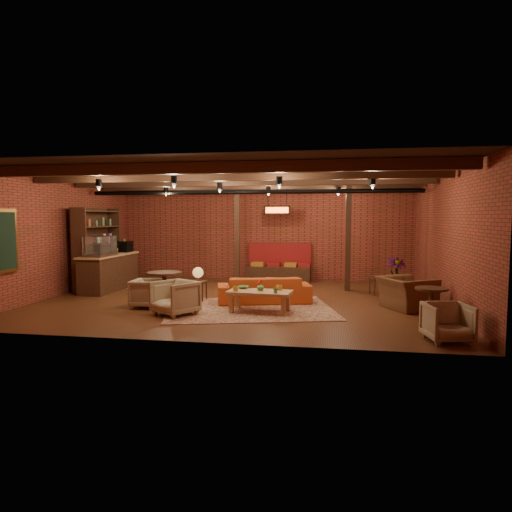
% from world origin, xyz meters
% --- Properties ---
extents(floor, '(10.00, 10.00, 0.00)m').
position_xyz_m(floor, '(0.00, 0.00, 0.00)').
color(floor, '#371B0D').
rests_on(floor, ground).
extents(ceiling, '(10.00, 8.00, 0.02)m').
position_xyz_m(ceiling, '(0.00, 0.00, 3.20)').
color(ceiling, black).
rests_on(ceiling, wall_back).
extents(wall_back, '(10.00, 0.02, 3.20)m').
position_xyz_m(wall_back, '(0.00, 4.00, 1.60)').
color(wall_back, brown).
rests_on(wall_back, ground).
extents(wall_front, '(10.00, 0.02, 3.20)m').
position_xyz_m(wall_front, '(0.00, -4.00, 1.60)').
color(wall_front, brown).
rests_on(wall_front, ground).
extents(wall_left, '(0.02, 8.00, 3.20)m').
position_xyz_m(wall_left, '(-5.00, 0.00, 1.60)').
color(wall_left, brown).
rests_on(wall_left, ground).
extents(wall_right, '(0.02, 8.00, 3.20)m').
position_xyz_m(wall_right, '(5.00, 0.00, 1.60)').
color(wall_right, brown).
rests_on(wall_right, ground).
extents(ceiling_beams, '(9.80, 6.40, 0.22)m').
position_xyz_m(ceiling_beams, '(0.00, 0.00, 3.08)').
color(ceiling_beams, black).
rests_on(ceiling_beams, ceiling).
extents(ceiling_pipe, '(9.60, 0.12, 0.12)m').
position_xyz_m(ceiling_pipe, '(0.00, 1.60, 2.85)').
color(ceiling_pipe, black).
rests_on(ceiling_pipe, ceiling).
extents(post_left, '(0.16, 0.16, 3.20)m').
position_xyz_m(post_left, '(-0.60, 2.60, 1.60)').
color(post_left, black).
rests_on(post_left, ground).
extents(post_right, '(0.16, 0.16, 3.20)m').
position_xyz_m(post_right, '(2.80, 2.00, 1.60)').
color(post_right, black).
rests_on(post_right, ground).
extents(service_counter, '(0.80, 2.50, 1.60)m').
position_xyz_m(service_counter, '(-4.10, 1.00, 0.80)').
color(service_counter, black).
rests_on(service_counter, ground).
extents(plant_counter, '(0.35, 0.39, 0.30)m').
position_xyz_m(plant_counter, '(-4.00, 1.20, 1.22)').
color(plant_counter, '#337F33').
rests_on(plant_counter, service_counter).
extents(shelving_hutch, '(0.52, 2.00, 2.40)m').
position_xyz_m(shelving_hutch, '(-4.50, 1.10, 1.20)').
color(shelving_hutch, black).
rests_on(shelving_hutch, ground).
extents(chalkboard_menu, '(0.08, 0.96, 1.46)m').
position_xyz_m(chalkboard_menu, '(-4.93, -2.30, 1.60)').
color(chalkboard_menu, black).
rests_on(chalkboard_menu, wall_left).
extents(banquette, '(2.10, 0.70, 1.00)m').
position_xyz_m(banquette, '(0.60, 3.55, 0.50)').
color(banquette, maroon).
rests_on(banquette, ground).
extents(service_sign, '(0.86, 0.06, 0.30)m').
position_xyz_m(service_sign, '(0.60, 3.10, 2.35)').
color(service_sign, '#FF5919').
rests_on(service_sign, ceiling).
extents(ceiling_spotlights, '(6.40, 4.40, 0.28)m').
position_xyz_m(ceiling_spotlights, '(0.00, 0.00, 2.86)').
color(ceiling_spotlights, black).
rests_on(ceiling_spotlights, ceiling).
extents(rug, '(4.39, 3.76, 0.01)m').
position_xyz_m(rug, '(0.48, -1.07, 0.01)').
color(rug, maroon).
rests_on(rug, floor).
extents(sofa, '(2.44, 1.46, 0.67)m').
position_xyz_m(sofa, '(0.68, -0.27, 0.33)').
color(sofa, '#AE4118').
rests_on(sofa, floor).
extents(coffee_table, '(1.48, 0.84, 0.74)m').
position_xyz_m(coffee_table, '(0.75, -1.40, 0.43)').
color(coffee_table, '#977246').
rests_on(coffee_table, floor).
extents(side_table_lamp, '(0.42, 0.42, 0.86)m').
position_xyz_m(side_table_lamp, '(-1.02, -0.26, 0.66)').
color(side_table_lamp, black).
rests_on(side_table_lamp, floor).
extents(round_table_left, '(0.82, 0.82, 0.85)m').
position_xyz_m(round_table_left, '(-1.53, -1.29, 0.58)').
color(round_table_left, black).
rests_on(round_table_left, floor).
extents(armchair_a, '(0.72, 0.76, 0.74)m').
position_xyz_m(armchair_a, '(-1.93, -1.28, 0.37)').
color(armchair_a, beige).
rests_on(armchair_a, floor).
extents(armchair_b, '(1.09, 1.07, 0.84)m').
position_xyz_m(armchair_b, '(-1.02, -1.98, 0.42)').
color(armchair_b, beige).
rests_on(armchair_b, floor).
extents(armchair_right, '(1.19, 1.36, 1.00)m').
position_xyz_m(armchair_right, '(4.06, -0.51, 0.50)').
color(armchair_right, brown).
rests_on(armchair_right, floor).
extents(side_table_book, '(0.52, 0.52, 0.48)m').
position_xyz_m(side_table_book, '(3.61, 1.43, 0.42)').
color(side_table_book, black).
rests_on(side_table_book, floor).
extents(round_table_right, '(0.63, 0.63, 0.74)m').
position_xyz_m(round_table_right, '(4.31, -2.00, 0.50)').
color(round_table_right, black).
rests_on(round_table_right, floor).
extents(armchair_far, '(0.82, 0.79, 0.73)m').
position_xyz_m(armchair_far, '(4.33, -3.24, 0.37)').
color(armchair_far, beige).
rests_on(armchair_far, floor).
extents(plant_tall, '(2.14, 2.14, 3.01)m').
position_xyz_m(plant_tall, '(4.11, 1.78, 1.51)').
color(plant_tall, '#4C7F4C').
rests_on(plant_tall, floor).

